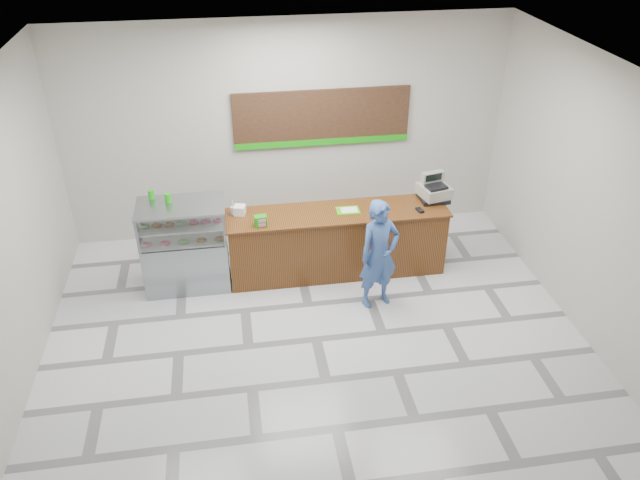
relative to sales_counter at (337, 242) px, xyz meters
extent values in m
plane|color=silver|center=(-0.55, -1.55, -0.52)|extent=(7.00, 7.00, 0.00)
plane|color=#BAB5AB|center=(-0.55, 1.45, 1.23)|extent=(7.00, 0.00, 7.00)
plane|color=silver|center=(-0.55, -1.55, 2.98)|extent=(7.00, 7.00, 0.00)
cube|color=brown|center=(0.00, 0.00, -0.02)|extent=(3.20, 0.70, 1.00)
cube|color=brown|center=(0.00, 0.00, 0.50)|extent=(3.26, 0.76, 0.03)
cube|color=gray|center=(-2.22, 0.00, -0.12)|extent=(1.20, 0.70, 0.80)
cube|color=white|center=(-2.22, 0.00, 0.53)|extent=(1.20, 0.70, 0.50)
cube|color=gray|center=(-2.22, 0.00, 0.80)|extent=(1.22, 0.72, 0.03)
cube|color=silver|center=(-2.22, 0.00, 0.30)|extent=(1.14, 0.64, 0.02)
cube|color=silver|center=(-2.22, 0.00, 0.54)|extent=(1.14, 0.64, 0.02)
torus|color=pink|center=(-2.72, -0.10, 0.34)|extent=(0.15, 0.15, 0.05)
torus|color=pink|center=(-2.47, -0.10, 0.34)|extent=(0.15, 0.15, 0.05)
torus|color=#89CA7A|center=(-2.22, -0.10, 0.34)|extent=(0.15, 0.15, 0.05)
torus|color=#A26E2C|center=(-1.97, -0.10, 0.34)|extent=(0.15, 0.15, 0.05)
torus|color=#A26E2C|center=(-1.72, -0.10, 0.34)|extent=(0.15, 0.15, 0.05)
torus|color=#89CA7A|center=(-2.72, 0.05, 0.58)|extent=(0.15, 0.15, 0.05)
torus|color=#A26E2C|center=(-2.55, 0.05, 0.58)|extent=(0.15, 0.15, 0.05)
torus|color=#A26E2C|center=(-2.39, 0.05, 0.58)|extent=(0.15, 0.15, 0.05)
torus|color=#89CA7A|center=(-2.22, 0.05, 0.58)|extent=(0.15, 0.15, 0.05)
torus|color=pink|center=(-2.05, 0.05, 0.58)|extent=(0.15, 0.15, 0.05)
torus|color=pink|center=(-1.89, 0.05, 0.58)|extent=(0.15, 0.15, 0.05)
torus|color=pink|center=(-1.72, 0.05, 0.58)|extent=(0.15, 0.15, 0.05)
cube|color=black|center=(0.00, 1.41, 1.43)|extent=(2.80, 0.05, 0.90)
cube|color=#189E11|center=(0.00, 1.38, 1.03)|extent=(2.80, 0.02, 0.10)
cube|color=black|center=(1.50, 0.16, 0.54)|extent=(0.41, 0.41, 0.06)
cube|color=gray|center=(1.50, 0.16, 0.66)|extent=(0.50, 0.52, 0.17)
cube|color=black|center=(1.50, 0.08, 0.76)|extent=(0.33, 0.27, 0.04)
cube|color=gray|center=(1.50, 0.28, 0.82)|extent=(0.37, 0.18, 0.17)
cube|color=black|center=(1.50, 0.23, 0.84)|extent=(0.27, 0.07, 0.10)
cube|color=black|center=(1.19, -0.17, 0.53)|extent=(0.10, 0.15, 0.04)
cube|color=#49C311|center=(0.16, 0.00, 0.52)|extent=(0.34, 0.25, 0.02)
cube|color=white|center=(0.18, 0.00, 0.53)|extent=(0.24, 0.17, 0.00)
cube|color=white|center=(-1.40, 0.15, 0.58)|extent=(0.19, 0.19, 0.13)
cylinder|color=silver|center=(-1.49, 0.17, 0.57)|extent=(0.08, 0.08, 0.12)
cube|color=#189E11|center=(-1.13, -0.23, 0.59)|extent=(0.18, 0.13, 0.15)
cylinder|color=pink|center=(0.22, 0.00, 0.52)|extent=(0.16, 0.16, 0.00)
cylinder|color=#189E11|center=(-2.61, 0.25, 0.88)|extent=(0.09, 0.09, 0.13)
cylinder|color=#189E11|center=(-2.37, 0.10, 0.88)|extent=(0.09, 0.09, 0.14)
imported|color=#37589B|center=(0.42, -0.88, 0.29)|extent=(0.67, 0.53, 1.61)
camera|label=1|loc=(-1.50, -7.81, 4.88)|focal=35.00mm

